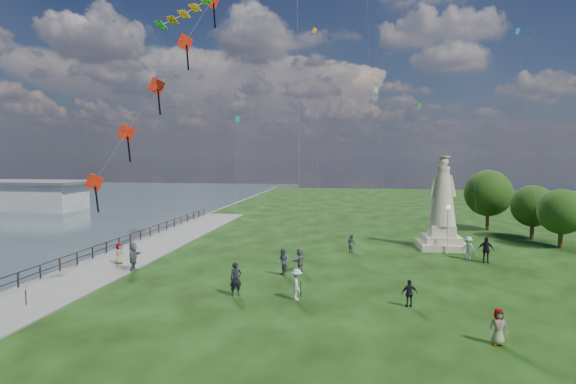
% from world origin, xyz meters
% --- Properties ---
extents(waterfront, '(200.00, 200.00, 1.51)m').
position_xyz_m(waterfront, '(-15.24, 8.99, -0.06)').
color(waterfront, '#374C53').
rests_on(waterfront, ground).
extents(statue, '(4.11, 4.11, 7.84)m').
position_xyz_m(statue, '(10.55, 18.66, 2.96)').
color(statue, '#BBAD8D').
rests_on(statue, ground).
extents(lamppost, '(0.36, 0.36, 3.93)m').
position_xyz_m(lamppost, '(10.69, 16.55, 2.84)').
color(lamppost, silver).
rests_on(lamppost, ground).
extents(tree_row, '(8.08, 13.41, 6.36)m').
position_xyz_m(tree_row, '(18.52, 25.83, 3.53)').
color(tree_row, '#382314').
rests_on(tree_row, ground).
extents(person_0, '(0.83, 0.75, 1.91)m').
position_xyz_m(person_0, '(-3.15, 2.65, 0.96)').
color(person_0, black).
rests_on(person_0, ground).
extents(person_1, '(0.96, 1.04, 1.82)m').
position_xyz_m(person_1, '(-1.25, 7.44, 0.91)').
color(person_1, '#595960').
rests_on(person_1, ground).
extents(person_2, '(0.88, 1.23, 1.71)m').
position_xyz_m(person_2, '(0.36, 2.42, 0.86)').
color(person_2, silver).
rests_on(person_2, ground).
extents(person_3, '(0.93, 0.62, 1.46)m').
position_xyz_m(person_3, '(6.35, 2.08, 0.73)').
color(person_3, black).
rests_on(person_3, ground).
extents(person_4, '(0.77, 0.48, 1.55)m').
position_xyz_m(person_4, '(9.54, -2.50, 0.77)').
color(person_4, '#595960').
rests_on(person_4, ground).
extents(person_5, '(0.91, 1.82, 1.89)m').
position_xyz_m(person_5, '(-11.52, 7.07, 0.95)').
color(person_5, '#595960').
rests_on(person_5, ground).
extents(person_7, '(0.82, 0.85, 1.51)m').
position_xyz_m(person_7, '(3.02, 15.76, 0.75)').
color(person_7, '#595960').
rests_on(person_7, ground).
extents(person_8, '(1.23, 1.21, 1.76)m').
position_xyz_m(person_8, '(11.85, 14.43, 0.88)').
color(person_8, silver).
rests_on(person_8, ground).
extents(person_9, '(1.20, 0.74, 1.91)m').
position_xyz_m(person_9, '(12.92, 13.58, 0.96)').
color(person_9, black).
rests_on(person_9, ground).
extents(person_10, '(0.66, 0.84, 1.49)m').
position_xyz_m(person_10, '(-13.42, 8.61, 0.75)').
color(person_10, '#595960').
rests_on(person_10, ground).
extents(person_11, '(1.10, 1.67, 1.66)m').
position_xyz_m(person_11, '(-0.28, 8.61, 0.83)').
color(person_11, '#595960').
rests_on(person_11, ground).
extents(red_kite_train, '(9.64, 9.35, 20.91)m').
position_xyz_m(red_kite_train, '(-7.74, 4.61, 12.98)').
color(red_kite_train, black).
rests_on(red_kite_train, ground).
extents(small_kites, '(25.53, 14.71, 29.92)m').
position_xyz_m(small_kites, '(6.11, 23.84, 15.11)').
color(small_kites, teal).
rests_on(small_kites, ground).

